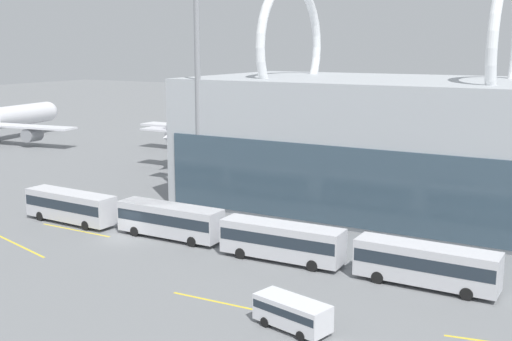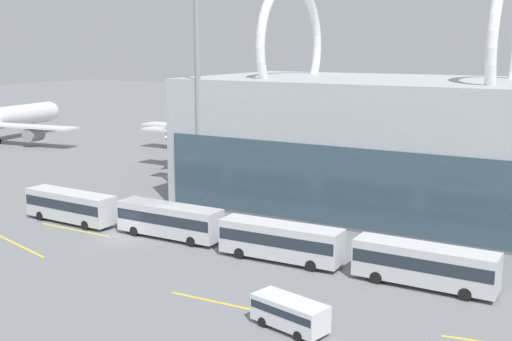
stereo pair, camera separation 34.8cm
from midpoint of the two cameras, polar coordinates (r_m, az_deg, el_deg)
ground_plane at (r=65.06m, az=-11.87°, el=-5.99°), size 440.00×440.00×0.00m
airliner_at_gate_far at (r=111.43m, az=-1.93°, el=4.14°), size 37.82×41.18×13.89m
shuttle_bus_0 at (r=71.83m, az=-16.29°, el=-2.95°), size 11.34×3.14×3.37m
shuttle_bus_1 at (r=64.07m, az=-7.81°, el=-4.28°), size 11.25×2.79×3.37m
shuttle_bus_2 at (r=56.99m, az=2.13°, el=-6.14°), size 11.31×2.98×3.37m
shuttle_bus_3 at (r=52.76m, az=14.68°, el=-7.93°), size 11.26×2.83×3.37m
service_van_foreground at (r=44.12m, az=3.01°, el=-12.42°), size 5.74×3.29×2.11m
floodlight_mast at (r=73.21m, az=-5.40°, el=11.52°), size 2.54×2.54×32.00m
lane_stripe_0 at (r=65.74m, az=-20.41°, el=-6.28°), size 9.61×2.89×0.01m
lane_stripe_2 at (r=48.40m, az=-2.46°, el=-11.83°), size 10.18×0.58×0.01m
lane_stripe_3 at (r=69.31m, az=-15.89°, el=-5.12°), size 9.49×0.37×0.01m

